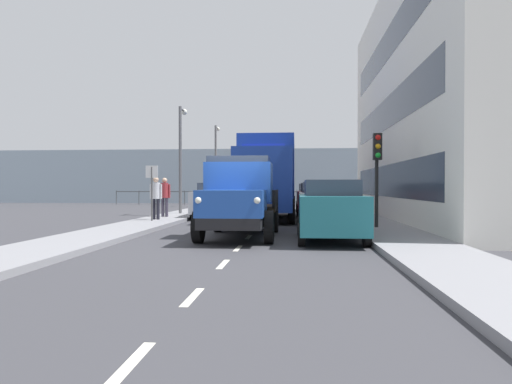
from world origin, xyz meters
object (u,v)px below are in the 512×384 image
car_black_oppositeside_1 (232,197)px  street_sign (152,183)px  car_teal_kerbside_near (330,209)px  pedestrian_with_bag (156,194)px  truck_vintage_blue (239,199)px  car_maroon_kerbside_2 (315,199)px  traffic_light_near (377,159)px  car_white_kerbside_1 (320,203)px  lorry_cargo_blue (268,175)px  car_grey_kerbside_3 (311,197)px  lamp_post_far (216,157)px  lamp_post_promenade (181,149)px  car_silver_oppositeside_0 (216,200)px  pedestrian_strolling (165,194)px  car_red_oppositeside_2 (244,195)px

car_black_oppositeside_1 → street_sign: street_sign is taller
car_teal_kerbside_near → pedestrian_with_bag: size_ratio=2.31×
truck_vintage_blue → car_maroon_kerbside_2: (-2.66, -10.35, -0.28)m
traffic_light_near → car_white_kerbside_1: bearing=-55.7°
lorry_cargo_blue → car_grey_kerbside_3: bearing=-106.9°
traffic_light_near → truck_vintage_blue: bearing=27.9°
pedestrian_with_bag → traffic_light_near: bearing=159.9°
traffic_light_near → street_sign: traffic_light_near is taller
car_grey_kerbside_3 → lamp_post_far: size_ratio=0.65×
traffic_light_near → lamp_post_promenade: lamp_post_promenade is taller
car_silver_oppositeside_0 → pedestrian_strolling: size_ratio=2.30×
car_maroon_kerbside_2 → pedestrian_with_bag: 8.42m
car_silver_oppositeside_0 → traffic_light_near: bearing=136.7°
traffic_light_near → lamp_post_promenade: 11.90m
car_white_kerbside_1 → pedestrian_with_bag: 6.91m
lorry_cargo_blue → car_grey_kerbside_3: 7.97m
car_black_oppositeside_1 → lamp_post_promenade: 5.27m
car_black_oppositeside_1 → traffic_light_near: 13.79m
lorry_cargo_blue → car_teal_kerbside_near: (-2.29, 8.69, -1.18)m
traffic_light_near → lamp_post_far: 20.72m
pedestrian_with_bag → car_red_oppositeside_2: bearing=-97.6°
car_maroon_kerbside_2 → lamp_post_promenade: size_ratio=0.74×
car_red_oppositeside_2 → car_silver_oppositeside_0: bearing=90.0°
car_teal_kerbside_near → pedestrian_strolling: 10.50m
pedestrian_strolling → lamp_post_far: bearing=-90.2°
car_silver_oppositeside_0 → traffic_light_near: 9.22m
car_white_kerbside_1 → car_red_oppositeside_2: same height
traffic_light_near → street_sign: (8.61, -2.41, -0.79)m
car_teal_kerbside_near → traffic_light_near: traffic_light_near is taller
lorry_cargo_blue → traffic_light_near: lorry_cargo_blue is taller
car_teal_kerbside_near → car_black_oppositeside_1: bearing=-72.0°
car_white_kerbside_1 → pedestrian_strolling: 7.39m
truck_vintage_blue → car_white_kerbside_1: 5.64m
pedestrian_with_bag → lamp_post_far: size_ratio=0.30×
car_grey_kerbside_3 → street_sign: street_sign is taller
truck_vintage_blue → street_sign: 6.35m
pedestrian_with_bag → truck_vintage_blue: bearing=127.4°
car_white_kerbside_1 → traffic_light_near: (-1.79, 2.62, 1.58)m
car_silver_oppositeside_0 → lamp_post_far: (2.14, -12.51, 2.86)m
car_silver_oppositeside_0 → pedestrian_strolling: 2.55m
truck_vintage_blue → street_sign: size_ratio=2.51×
lorry_cargo_blue → car_grey_kerbside_3: (-2.29, -7.54, -1.18)m
truck_vintage_blue → car_grey_kerbside_3: truck_vintage_blue is taller
car_teal_kerbside_near → car_white_kerbside_1: 5.48m
car_black_oppositeside_1 → pedestrian_strolling: pedestrian_strolling is taller
street_sign → car_red_oppositeside_2: bearing=-97.0°
car_white_kerbside_1 → car_maroon_kerbside_2: 5.38m
lorry_cargo_blue → car_red_oppositeside_2: size_ratio=2.06×
car_white_kerbside_1 → truck_vintage_blue: bearing=61.9°
lorry_cargo_blue → car_white_kerbside_1: (-2.29, 3.21, -1.18)m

